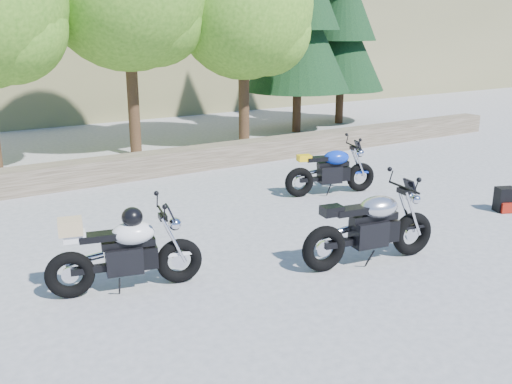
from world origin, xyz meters
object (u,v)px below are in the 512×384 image
at_px(silver_bike, 371,228).
at_px(blue_bike, 331,171).
at_px(backpack, 505,200).
at_px(white_bike, 124,251).

height_order(silver_bike, blue_bike, silver_bike).
bearing_deg(blue_bike, backpack, -37.95).
bearing_deg(white_bike, blue_bike, 35.16).
height_order(white_bike, backpack, white_bike).
xyz_separation_m(white_bike, blue_bike, (4.79, 1.93, -0.06)).
relative_size(white_bike, blue_bike, 1.02).
xyz_separation_m(white_bike, backpack, (6.66, -0.53, -0.31)).
bearing_deg(blue_bike, silver_bike, -105.55).
distance_m(silver_bike, backpack, 3.60).
height_order(silver_bike, backpack, silver_bike).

